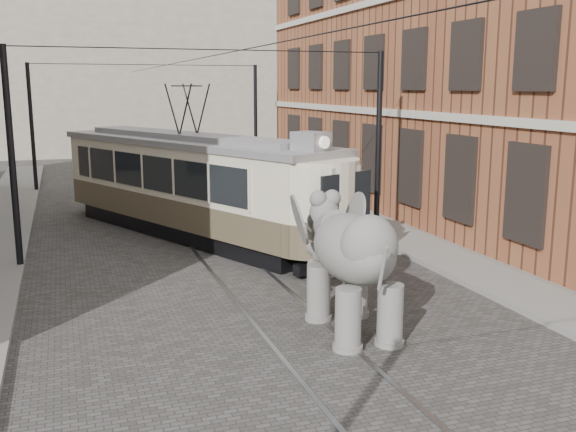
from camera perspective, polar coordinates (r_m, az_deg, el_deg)
name	(u,v)px	position (r m, az deg, el deg)	size (l,w,h in m)	color
ground	(284,318)	(14.38, -0.39, -8.82)	(120.00, 120.00, 0.00)	#43403E
tram_rails	(284,317)	(14.38, -0.39, -8.78)	(1.54, 80.00, 0.02)	slate
sidewalk_right	(515,287)	(17.13, 19.10, -5.88)	(2.00, 60.00, 0.15)	slate
brick_building	(482,58)	(26.66, 16.52, 13.06)	(8.00, 26.00, 12.00)	brown
distant_block	(117,59)	(53.03, -14.67, 13.08)	(28.00, 10.00, 14.00)	gray
catenary	(219,157)	(18.38, -5.99, 5.13)	(11.00, 30.20, 6.00)	black
tram	(189,162)	(21.87, -8.58, 4.69)	(2.59, 12.57, 4.99)	beige
elephant	(353,268)	(13.25, 5.69, -4.50)	(2.43, 4.41, 2.70)	#64625C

